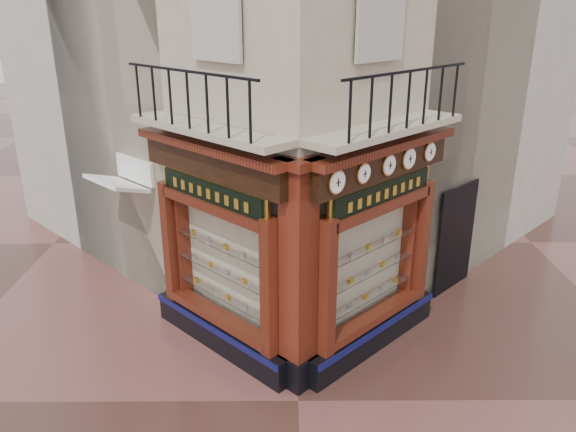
{
  "coord_description": "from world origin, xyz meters",
  "views": [
    {
      "loc": [
        -0.21,
        -7.55,
        6.1
      ],
      "look_at": [
        -0.16,
        2.0,
        2.5
      ],
      "focal_mm": 35.0,
      "sensor_mm": 36.0,
      "label": 1
    }
  ],
  "objects_px": {
    "clock_b": "(363,173)",
    "clock_d": "(409,159)",
    "corner_pilaster": "(298,281)",
    "clock_a": "(337,182)",
    "signboard_left": "(212,193)",
    "clock_c": "(389,165)",
    "awning": "(129,298)",
    "signboard_right": "(383,193)",
    "clock_e": "(429,152)"
  },
  "relations": [
    {
      "from": "corner_pilaster",
      "to": "clock_c",
      "type": "relative_size",
      "value": 10.89
    },
    {
      "from": "corner_pilaster",
      "to": "signboard_left",
      "type": "bearing_deg",
      "value": 100.25
    },
    {
      "from": "clock_d",
      "to": "awning",
      "type": "bearing_deg",
      "value": 118.59
    },
    {
      "from": "clock_b",
      "to": "clock_c",
      "type": "height_order",
      "value": "clock_c"
    },
    {
      "from": "awning",
      "to": "signboard_left",
      "type": "xyz_separation_m",
      "value": [
        2.21,
        -1.95,
        3.1
      ]
    },
    {
      "from": "corner_pilaster",
      "to": "signboard_right",
      "type": "xyz_separation_m",
      "value": [
        1.46,
        1.01,
        1.15
      ]
    },
    {
      "from": "corner_pilaster",
      "to": "awning",
      "type": "xyz_separation_m",
      "value": [
        -3.67,
        2.97,
        -1.95
      ]
    },
    {
      "from": "clock_c",
      "to": "signboard_left",
      "type": "distance_m",
      "value": 3.01
    },
    {
      "from": "clock_c",
      "to": "signboard_right",
      "type": "bearing_deg",
      "value": 65.0
    },
    {
      "from": "awning",
      "to": "signboard_left",
      "type": "relative_size",
      "value": 0.66
    },
    {
      "from": "clock_e",
      "to": "awning",
      "type": "bearing_deg",
      "value": 124.03
    },
    {
      "from": "clock_b",
      "to": "clock_d",
      "type": "bearing_deg",
      "value": 0.0
    },
    {
      "from": "clock_c",
      "to": "signboard_right",
      "type": "distance_m",
      "value": 0.53
    },
    {
      "from": "clock_c",
      "to": "clock_d",
      "type": "relative_size",
      "value": 0.93
    },
    {
      "from": "clock_d",
      "to": "clock_c",
      "type": "bearing_deg",
      "value": -180.0
    },
    {
      "from": "clock_b",
      "to": "clock_e",
      "type": "relative_size",
      "value": 0.95
    },
    {
      "from": "clock_c",
      "to": "signboard_right",
      "type": "height_order",
      "value": "clock_c"
    },
    {
      "from": "clock_b",
      "to": "signboard_right",
      "type": "distance_m",
      "value": 0.91
    },
    {
      "from": "clock_e",
      "to": "signboard_left",
      "type": "relative_size",
      "value": 0.18
    },
    {
      "from": "clock_c",
      "to": "awning",
      "type": "xyz_separation_m",
      "value": [
        -5.18,
        2.07,
        -3.62
      ]
    },
    {
      "from": "corner_pilaster",
      "to": "signboard_right",
      "type": "relative_size",
      "value": 1.95
    },
    {
      "from": "clock_d",
      "to": "signboard_right",
      "type": "height_order",
      "value": "clock_d"
    },
    {
      "from": "corner_pilaster",
      "to": "awning",
      "type": "relative_size",
      "value": 2.97
    },
    {
      "from": "clock_b",
      "to": "clock_e",
      "type": "xyz_separation_m",
      "value": [
        1.37,
        1.37,
        0.0
      ]
    },
    {
      "from": "clock_a",
      "to": "signboard_right",
      "type": "xyz_separation_m",
      "value": [
        0.9,
        1.06,
        -0.52
      ]
    },
    {
      "from": "clock_c",
      "to": "clock_b",
      "type": "bearing_deg",
      "value": 180.0
    },
    {
      "from": "awning",
      "to": "clock_d",
      "type": "bearing_deg",
      "value": -151.41
    },
    {
      "from": "clock_b",
      "to": "clock_e",
      "type": "height_order",
      "value": "clock_e"
    },
    {
      "from": "clock_e",
      "to": "signboard_left",
      "type": "distance_m",
      "value": 3.97
    },
    {
      "from": "clock_a",
      "to": "clock_d",
      "type": "height_order",
      "value": "clock_d"
    },
    {
      "from": "clock_d",
      "to": "signboard_right",
      "type": "bearing_deg",
      "value": 168.44
    },
    {
      "from": "clock_d",
      "to": "clock_b",
      "type": "bearing_deg",
      "value": -180.0
    },
    {
      "from": "clock_b",
      "to": "awning",
      "type": "bearing_deg",
      "value": 106.48
    },
    {
      "from": "clock_d",
      "to": "clock_e",
      "type": "bearing_deg",
      "value": -0.0
    },
    {
      "from": "clock_d",
      "to": "signboard_right",
      "type": "xyz_separation_m",
      "value": [
        -0.46,
        -0.3,
        -0.52
      ]
    },
    {
      "from": "clock_a",
      "to": "clock_c",
      "type": "relative_size",
      "value": 1.04
    },
    {
      "from": "clock_e",
      "to": "clock_c",
      "type": "bearing_deg",
      "value": -180.0
    },
    {
      "from": "corner_pilaster",
      "to": "signboard_left",
      "type": "xyz_separation_m",
      "value": [
        -1.46,
        1.01,
        1.15
      ]
    },
    {
      "from": "clock_a",
      "to": "corner_pilaster",
      "type": "bearing_deg",
      "value": 130.47
    },
    {
      "from": "clock_d",
      "to": "awning",
      "type": "relative_size",
      "value": 0.29
    },
    {
      "from": "corner_pilaster",
      "to": "clock_a",
      "type": "height_order",
      "value": "corner_pilaster"
    },
    {
      "from": "clock_a",
      "to": "clock_c",
      "type": "xyz_separation_m",
      "value": [
        0.94,
        0.94,
        -0.0
      ]
    },
    {
      "from": "awning",
      "to": "signboard_right",
      "type": "xyz_separation_m",
      "value": [
        5.13,
        -1.95,
        3.1
      ]
    },
    {
      "from": "clock_c",
      "to": "signboard_left",
      "type": "relative_size",
      "value": 0.18
    },
    {
      "from": "clock_a",
      "to": "signboard_right",
      "type": "bearing_deg",
      "value": 4.56
    },
    {
      "from": "clock_b",
      "to": "clock_d",
      "type": "relative_size",
      "value": 0.87
    },
    {
      "from": "corner_pilaster",
      "to": "clock_a",
      "type": "relative_size",
      "value": 10.46
    },
    {
      "from": "corner_pilaster",
      "to": "clock_a",
      "type": "xyz_separation_m",
      "value": [
        0.56,
        -0.04,
        1.67
      ]
    },
    {
      "from": "clock_a",
      "to": "clock_b",
      "type": "height_order",
      "value": "clock_a"
    },
    {
      "from": "clock_e",
      "to": "awning",
      "type": "xyz_separation_m",
      "value": [
        -6.07,
        1.18,
        -3.62
      ]
    }
  ]
}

